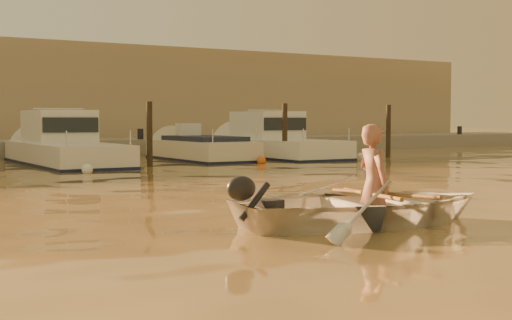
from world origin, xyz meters
TOP-DOWN VIEW (x-y plane):
  - dinghy at (-2.31, 0.96)m, footprint 4.13×3.23m
  - person at (-2.21, 0.95)m, footprint 0.49×0.67m
  - outboard_motor at (-3.80, 1.19)m, footprint 0.95×0.53m
  - oar_port at (-2.07, 0.93)m, footprint 0.19×2.10m
  - oar_starboard at (-2.26, 0.96)m, footprint 0.72×2.01m
  - moored_boat_2 at (-2.18, 16.00)m, footprint 2.31×7.72m
  - moored_boat_3 at (2.68, 16.00)m, footprint 2.06×5.95m
  - moored_boat_4 at (5.87, 16.00)m, footprint 2.42×7.39m
  - piling_2 at (-0.20, 13.80)m, footprint 0.18×0.18m
  - piling_3 at (4.80, 13.80)m, footprint 0.18×0.18m
  - piling_4 at (9.50, 13.80)m, footprint 0.18×0.18m
  - fender_c at (-2.71, 12.14)m, footprint 0.30×0.30m
  - fender_d at (3.47, 13.19)m, footprint 0.30×0.30m
  - fender_e at (7.66, 13.17)m, footprint 0.30×0.30m
  - quay at (0.00, 21.50)m, footprint 52.00×4.00m
  - waterfront_building at (0.00, 27.00)m, footprint 46.00×7.00m

SIDE VIEW (x-z plane):
  - fender_c at x=-2.71m, z-range -0.05..0.25m
  - fender_d at x=3.47m, z-range -0.05..0.25m
  - fender_e at x=7.66m, z-range -0.05..0.25m
  - quay at x=0.00m, z-range -0.35..0.65m
  - moored_boat_3 at x=2.68m, z-range -0.25..0.70m
  - dinghy at x=-2.31m, z-range -0.12..0.66m
  - outboard_motor at x=-3.80m, z-range -0.07..0.63m
  - oar_port at x=-2.07m, z-range 0.35..0.49m
  - oar_starboard at x=-2.26m, z-range 0.35..0.49m
  - person at x=-2.21m, z-range -0.30..1.40m
  - moored_boat_2 at x=-2.18m, z-range -0.25..1.50m
  - moored_boat_4 at x=5.87m, z-range -0.25..1.50m
  - piling_2 at x=-0.20m, z-range -0.20..2.00m
  - piling_3 at x=4.80m, z-range -0.20..2.00m
  - piling_4 at x=9.50m, z-range -0.20..2.00m
  - waterfront_building at x=0.00m, z-range 0.00..4.80m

